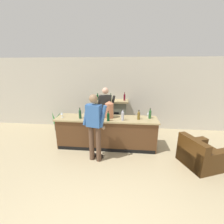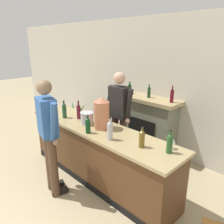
% 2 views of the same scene
% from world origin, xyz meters
% --- Properties ---
extents(wall_back_panel, '(12.00, 0.07, 2.75)m').
position_xyz_m(wall_back_panel, '(0.00, 4.43, 1.38)').
color(wall_back_panel, beige).
rests_on(wall_back_panel, ground_plane).
extents(bar_counter, '(3.00, 0.69, 0.94)m').
position_xyz_m(bar_counter, '(-0.24, 2.76, 0.47)').
color(bar_counter, '#50311B').
rests_on(bar_counter, ground_plane).
extents(fireplace_stone, '(1.34, 0.52, 1.50)m').
position_xyz_m(fireplace_stone, '(-0.26, 4.17, 0.60)').
color(fireplace_stone, slate).
rests_on(fireplace_stone, ground_plane).
extents(armchair_black, '(1.07, 1.08, 0.76)m').
position_xyz_m(armchair_black, '(2.19, 2.05, 0.26)').
color(armchair_black, '#45290F').
rests_on(armchair_black, ground_plane).
extents(potted_plant_corner, '(0.45, 0.50, 0.76)m').
position_xyz_m(potted_plant_corner, '(-2.36, 3.90, 0.31)').
color(potted_plant_corner, '#4B4A42').
rests_on(potted_plant_corner, ground_plane).
extents(person_customer, '(0.64, 0.37, 1.77)m').
position_xyz_m(person_customer, '(-0.45, 2.02, 0.98)').
color(person_customer, brown).
rests_on(person_customer, ground_plane).
extents(person_bartender, '(0.66, 0.31, 1.76)m').
position_xyz_m(person_bartender, '(-0.35, 3.39, 0.97)').
color(person_bartender, brown).
rests_on(person_bartender, ground_plane).
extents(copper_dispenser, '(0.25, 0.29, 0.51)m').
position_xyz_m(copper_dispenser, '(-0.16, 2.79, 1.20)').
color(copper_dispenser, '#C07250').
rests_on(copper_dispenser, bar_counter).
extents(ice_bucket_steel, '(0.22, 0.22, 0.20)m').
position_xyz_m(ice_bucket_steel, '(-0.47, 2.74, 1.04)').
color(ice_bucket_steel, silver).
rests_on(ice_bucket_steel, bar_counter).
extents(wine_bottle_burgundy_dark, '(0.08, 0.08, 0.30)m').
position_xyz_m(wine_bottle_burgundy_dark, '(1.03, 2.84, 1.08)').
color(wine_bottle_burgundy_dark, '#255428').
rests_on(wine_bottle_burgundy_dark, bar_counter).
extents(wine_bottle_riesling_slim, '(0.08, 0.08, 0.28)m').
position_xyz_m(wine_bottle_riesling_slim, '(0.70, 2.72, 1.07)').
color(wine_bottle_riesling_slim, brown).
rests_on(wine_bottle_riesling_slim, bar_counter).
extents(wine_bottle_cabernet_heavy, '(0.07, 0.07, 0.33)m').
position_xyz_m(wine_bottle_cabernet_heavy, '(-0.78, 2.80, 1.09)').
color(wine_bottle_cabernet_heavy, '#5B1223').
rests_on(wine_bottle_cabernet_heavy, bar_counter).
extents(wine_bottle_port_short, '(0.08, 0.08, 0.32)m').
position_xyz_m(wine_bottle_port_short, '(-1.00, 2.65, 1.08)').
color(wine_bottle_port_short, '#1E492A').
rests_on(wine_bottle_port_short, bar_counter).
extents(wine_bottle_merlot_tall, '(0.08, 0.08, 0.33)m').
position_xyz_m(wine_bottle_merlot_tall, '(0.24, 2.59, 1.09)').
color(wine_bottle_merlot_tall, '#B0B1BE').
rests_on(wine_bottle_merlot_tall, bar_counter).
extents(wine_bottle_chardonnay_pale, '(0.08, 0.08, 0.28)m').
position_xyz_m(wine_bottle_chardonnay_pale, '(-0.16, 2.51, 1.07)').
color(wine_bottle_chardonnay_pale, '#0D3C1A').
rests_on(wine_bottle_chardonnay_pale, bar_counter).
extents(wine_glass_front_right, '(0.08, 0.08, 0.16)m').
position_xyz_m(wine_glass_front_right, '(1.00, 2.96, 1.06)').
color(wine_glass_front_right, silver).
rests_on(wine_glass_front_right, bar_counter).
extents(wine_glass_back_row, '(0.08, 0.08, 0.17)m').
position_xyz_m(wine_glass_back_row, '(-1.57, 2.69, 1.06)').
color(wine_glass_back_row, silver).
rests_on(wine_glass_back_row, bar_counter).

